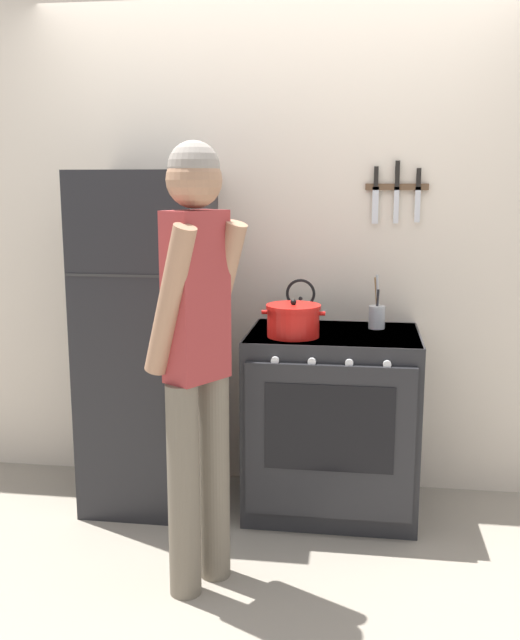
{
  "coord_description": "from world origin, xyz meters",
  "views": [
    {
      "loc": [
        0.43,
        -3.66,
        1.6
      ],
      "look_at": [
        -0.04,
        -0.45,
        0.98
      ],
      "focal_mm": 40.0,
      "sensor_mm": 36.0,
      "label": 1
    }
  ],
  "objects": [
    {
      "name": "ground_plane",
      "position": [
        0.0,
        0.0,
        0.0
      ],
      "size": [
        14.0,
        14.0,
        0.0
      ],
      "primitive_type": "plane",
      "color": "gray"
    },
    {
      "name": "wall_knife_strip",
      "position": [
        0.58,
        -0.02,
        1.59
      ],
      "size": [
        0.31,
        0.03,
        0.31
      ],
      "color": "brown"
    },
    {
      "name": "person",
      "position": [
        -0.19,
        -1.08,
        1.0
      ],
      "size": [
        0.41,
        0.44,
        1.75
      ],
      "rotation": [
        0.0,
        0.0,
        1.01
      ],
      "color": "#6B6051",
      "rests_on": "ground_plane"
    },
    {
      "name": "stove_range",
      "position": [
        0.3,
        -0.33,
        0.46
      ],
      "size": [
        0.82,
        0.64,
        0.9
      ],
      "color": "#232326",
      "rests_on": "ground_plane"
    },
    {
      "name": "utensil_jar",
      "position": [
        0.5,
        -0.17,
        0.96
      ],
      "size": [
        0.08,
        0.08,
        0.27
      ],
      "color": "#B7BABF",
      "rests_on": "stove_range"
    },
    {
      "name": "dutch_oven_pot",
      "position": [
        0.12,
        -0.42,
        0.97
      ],
      "size": [
        0.3,
        0.26,
        0.18
      ],
      "color": "red",
      "rests_on": "stove_range"
    },
    {
      "name": "refrigerator",
      "position": [
        -0.61,
        -0.31,
        0.83
      ],
      "size": [
        0.58,
        0.65,
        1.66
      ],
      "color": "black",
      "rests_on": "ground_plane"
    },
    {
      "name": "tea_kettle",
      "position": [
        0.13,
        -0.18,
        0.97
      ],
      "size": [
        0.24,
        0.19,
        0.24
      ],
      "color": "silver",
      "rests_on": "stove_range"
    },
    {
      "name": "wall_back",
      "position": [
        0.0,
        0.03,
        1.27
      ],
      "size": [
        10.0,
        0.06,
        2.55
      ],
      "color": "beige",
      "rests_on": "ground_plane"
    }
  ]
}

